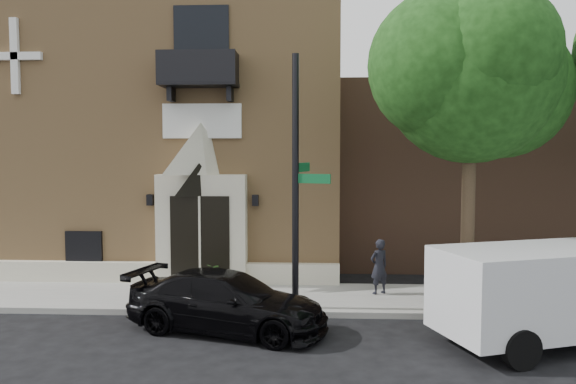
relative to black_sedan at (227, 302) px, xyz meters
name	(u,v)px	position (x,y,z in m)	size (l,w,h in m)	color
ground	(221,317)	(-0.34, 1.08, -0.66)	(120.00, 120.00, 0.00)	black
sidewalk	(267,298)	(0.66, 2.58, -0.59)	(42.00, 3.00, 0.15)	gray
church	(177,136)	(-3.33, 9.03, 3.97)	(12.20, 11.01, 9.30)	tan
neighbour_building	(565,173)	(11.66, 10.08, 2.54)	(18.00, 8.00, 6.40)	brown
street_tree_left	(473,73)	(5.69, 1.42, 5.21)	(4.97, 4.38, 7.77)	#38281C
black_sedan	(227,302)	(0.00, 0.00, 0.00)	(1.85, 4.55, 1.32)	black
cargo_van	(564,290)	(7.12, -0.48, 0.48)	(5.36, 3.50, 2.04)	silver
street_sign	(296,182)	(1.49, 1.44, 2.61)	(0.94, 1.19, 6.21)	black
fire_hydrant	(469,294)	(5.67, 1.30, -0.09)	(0.48, 0.39, 0.85)	#B90A07
dumpster	(575,286)	(8.26, 1.52, 0.11)	(2.08, 1.54, 1.21)	#103A19
planter	(212,276)	(-0.92, 3.12, -0.13)	(0.69, 0.60, 0.76)	#3F6930
pedestrian_near	(379,266)	(3.69, 2.92, 0.24)	(0.55, 0.36, 1.50)	black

